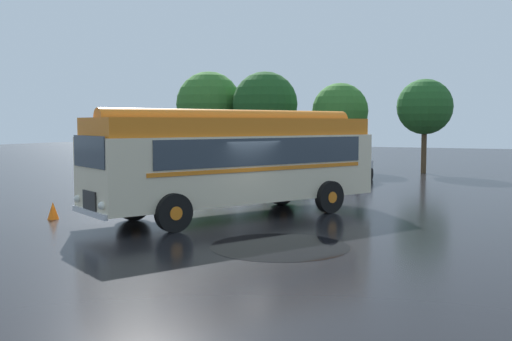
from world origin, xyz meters
TOP-DOWN VIEW (x-y plane):
  - ground_plane at (0.00, 0.00)m, footprint 120.00×120.00m
  - vintage_bus at (-0.26, 0.49)m, footprint 7.11×9.98m
  - car_near_left at (-2.85, 12.89)m, footprint 2.41×4.40m
  - car_mid_left at (-0.01, 13.47)m, footprint 2.03×4.24m
  - tree_far_left at (-11.94, 20.58)m, footprint 4.61×4.61m
  - tree_left_of_centre at (-7.49, 20.28)m, footprint 4.40×4.40m
  - tree_centre at (-2.51, 20.64)m, footprint 3.62×3.62m
  - tree_right_of_centre at (2.97, 20.47)m, footprint 3.37×3.37m
  - traffic_cone at (-5.40, -2.39)m, footprint 0.36×0.36m
  - puddle_patch at (2.78, -3.47)m, footprint 3.47×3.47m

SIDE VIEW (x-z plane):
  - ground_plane at x=0.00m, z-range 0.00..0.00m
  - puddle_patch at x=2.78m, z-range 0.00..0.01m
  - traffic_cone at x=-5.40m, z-range 0.00..0.55m
  - car_near_left at x=-2.85m, z-range 0.02..1.68m
  - car_mid_left at x=-0.01m, z-range 0.02..1.68m
  - vintage_bus at x=-0.26m, z-range 0.15..3.64m
  - tree_centre at x=-2.51m, z-range 0.98..6.63m
  - tree_right_of_centre at x=2.97m, z-range 1.19..6.93m
  - tree_left_of_centre at x=-7.49m, z-range 1.14..7.67m
  - tree_far_left at x=-11.94m, z-range 1.08..7.78m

